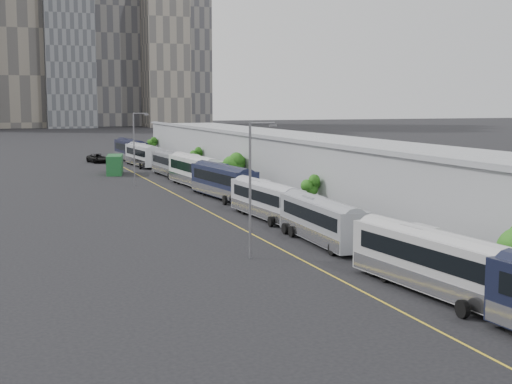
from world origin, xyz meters
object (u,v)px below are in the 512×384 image
bus_3 (322,224)px  bus_8 (143,157)px  street_lamp_near (253,181)px  shipping_container (115,165)px  suv (98,158)px  bus_9 (131,152)px  bus_2 (433,267)px  bus_6 (195,173)px  bus_7 (170,166)px  bus_5 (223,184)px  street_lamp_far (135,144)px  bus_4 (266,203)px

bus_3 → bus_8: (-0.46, 70.42, 0.13)m
bus_3 → street_lamp_near: street_lamp_near is taller
shipping_container → suv: (0.32, 21.83, -0.65)m
bus_9 → suv: 6.18m
shipping_container → bus_2: bearing=-73.2°
bus_6 → bus_7: size_ratio=1.12×
bus_5 → bus_6: bus_6 is taller
bus_9 → street_lamp_far: bearing=-102.9°
bus_7 → street_lamp_far: bearing=-126.9°
bus_2 → bus_6: bus_6 is taller
bus_4 → bus_5: bearing=85.4°
bus_7 → shipping_container: size_ratio=1.95×
street_lamp_near → bus_6: bearing=80.4°
bus_2 → bus_9: size_ratio=0.91×
bus_8 → street_lamp_near: bearing=-99.2°
bus_3 → street_lamp_near: 8.51m
bus_2 → suv: bearing=87.9°
bus_2 → bus_9: 96.97m
bus_8 → shipping_container: bearing=-123.3°
bus_6 → bus_9: bearing=87.4°
bus_9 → bus_2: bearing=-93.8°
street_lamp_near → bus_9: bearing=85.8°
bus_7 → suv: 28.32m
bus_2 → bus_9: (-0.31, 96.97, 0.16)m
bus_6 → street_lamp_far: street_lamp_far is taller
bus_5 → street_lamp_near: street_lamp_near is taller
bus_3 → suv: bus_3 is taller
bus_2 → suv: bus_2 is taller
bus_3 → bus_7: (0.38, 53.22, 0.05)m
bus_2 → street_lamp_far: street_lamp_far is taller
bus_8 → suv: 11.96m
bus_2 → bus_3: bearing=83.3°
bus_9 → street_lamp_near: 85.02m
bus_5 → bus_9: bus_9 is taller
bus_5 → bus_6: bearing=84.5°
bus_2 → bus_6: (0.60, 54.68, 0.17)m
bus_5 → street_lamp_near: (-7.29, -30.36, 3.84)m
bus_5 → bus_7: 26.03m
bus_2 → street_lamp_near: street_lamp_near is taller
bus_6 → street_lamp_far: 8.71m
bus_2 → bus_4: (0.35, 27.99, -0.08)m
bus_2 → bus_8: size_ratio=0.97×
bus_5 → bus_9: bearing=85.1°
street_lamp_near → street_lamp_far: 46.02m
bus_6 → bus_9: size_ratio=1.00×
bus_7 → bus_8: 17.22m
bus_7 → suv: size_ratio=2.19×
street_lamp_far → shipping_container: bearing=91.0°
bus_5 → street_lamp_far: bearing=108.4°
bus_3 → street_lamp_near: bearing=-153.5°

